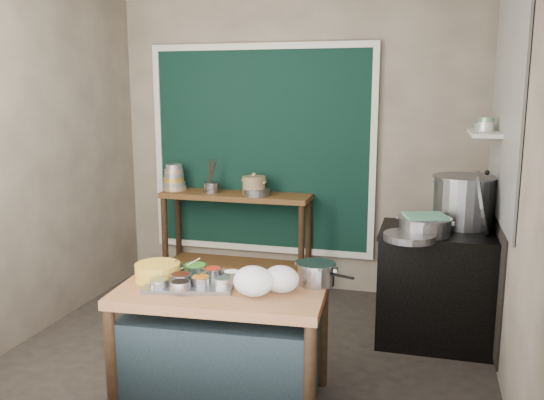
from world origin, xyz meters
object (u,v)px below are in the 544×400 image
(stove_block, at_px, (439,288))
(saucepan, at_px, (316,273))
(prep_table, at_px, (223,345))
(ceramic_crock, at_px, (254,187))
(yellow_basin, at_px, (158,272))
(stock_pot, at_px, (464,201))
(utensil_cup, at_px, (212,187))
(steamer, at_px, (425,226))
(condiment_tray, at_px, (191,283))
(back_counter, at_px, (236,241))

(stove_block, bearing_deg, saucepan, -124.90)
(prep_table, xyz_separation_m, ceramic_crock, (-0.40, 1.99, 0.65))
(yellow_basin, bearing_deg, prep_table, -2.47)
(prep_table, distance_m, saucepan, 0.73)
(ceramic_crock, distance_m, stock_pot, 1.93)
(ceramic_crock, bearing_deg, saucepan, -62.10)
(utensil_cup, bearing_deg, stock_pot, -12.72)
(yellow_basin, relative_size, steamer, 0.71)
(condiment_tray, relative_size, yellow_basin, 1.89)
(utensil_cup, relative_size, steamer, 0.42)
(condiment_tray, distance_m, ceramic_crock, 2.03)
(utensil_cup, xyz_separation_m, ceramic_crock, (0.43, -0.02, 0.03))
(utensil_cup, height_order, stock_pot, stock_pot)
(stove_block, xyz_separation_m, saucepan, (-0.76, -1.09, 0.39))
(prep_table, xyz_separation_m, condiment_tray, (-0.20, -0.01, 0.39))
(yellow_basin, relative_size, ceramic_crock, 1.21)
(back_counter, relative_size, saucepan, 5.85)
(back_counter, distance_m, stove_block, 2.04)
(prep_table, distance_m, steamer, 1.73)
(stock_pot, bearing_deg, saucepan, -125.53)
(back_counter, height_order, steamer, steamer)
(ceramic_crock, distance_m, steamer, 1.79)
(saucepan, xyz_separation_m, ceramic_crock, (-0.94, 1.78, 0.21))
(utensil_cup, xyz_separation_m, steamer, (2.01, -0.88, -0.06))
(condiment_tray, bearing_deg, back_counter, 101.13)
(saucepan, relative_size, steamer, 0.62)
(condiment_tray, distance_m, utensil_cup, 2.13)
(prep_table, distance_m, ceramic_crock, 2.14)
(yellow_basin, xyz_separation_m, saucepan, (0.97, 0.19, 0.01))
(condiment_tray, relative_size, ceramic_crock, 2.28)
(prep_table, distance_m, utensil_cup, 2.27)
(utensil_cup, distance_m, steamer, 2.19)
(condiment_tray, height_order, ceramic_crock, ceramic_crock)
(utensil_cup, bearing_deg, stove_block, -18.43)
(condiment_tray, distance_m, steamer, 1.79)
(saucepan, distance_m, steamer, 1.13)
(prep_table, height_order, steamer, steamer)
(back_counter, height_order, ceramic_crock, ceramic_crock)
(back_counter, height_order, stove_block, back_counter)
(prep_table, relative_size, back_counter, 0.86)
(condiment_tray, distance_m, yellow_basin, 0.24)
(stove_block, bearing_deg, condiment_tray, -138.95)
(yellow_basin, relative_size, saucepan, 1.14)
(back_counter, distance_m, saucepan, 2.17)
(stove_block, relative_size, ceramic_crock, 3.86)
(utensil_cup, bearing_deg, yellow_basin, -78.47)
(back_counter, xyz_separation_m, yellow_basin, (0.17, -2.01, 0.33))
(saucepan, height_order, ceramic_crock, ceramic_crock)
(steamer, bearing_deg, ceramic_crock, 151.38)
(stock_pot, bearing_deg, back_counter, 165.41)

